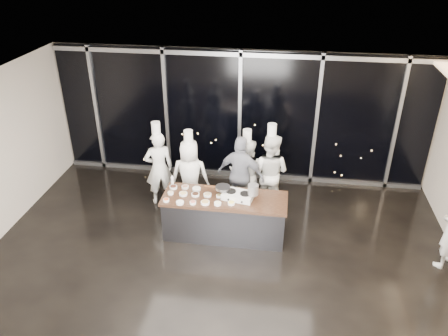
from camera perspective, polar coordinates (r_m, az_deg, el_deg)
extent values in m
plane|color=black|center=(8.42, -0.83, -12.31)|extent=(9.00, 9.00, 0.00)
cube|color=beige|center=(10.59, 2.14, 6.84)|extent=(9.00, 0.02, 3.20)
cube|color=silver|center=(6.78, -1.02, 8.63)|extent=(9.00, 7.00, 0.02)
cube|color=black|center=(10.53, 2.10, 6.72)|extent=(8.90, 0.04, 3.18)
cube|color=gray|center=(10.03, 2.22, 14.60)|extent=(8.90, 0.08, 0.10)
cube|color=gray|center=(11.16, 1.93, -0.79)|extent=(8.90, 0.08, 0.10)
cube|color=gray|center=(11.42, -16.33, 7.34)|extent=(0.08, 0.08, 3.20)
cube|color=gray|center=(10.82, -7.52, 7.09)|extent=(0.08, 0.08, 3.20)
cube|color=gray|center=(10.49, 2.07, 6.62)|extent=(0.08, 0.08, 3.20)
cube|color=gray|center=(10.46, 11.96, 5.95)|extent=(0.08, 0.08, 3.20)
cube|color=gray|center=(10.74, 21.59, 5.12)|extent=(0.08, 0.08, 3.20)
cube|color=#38383D|center=(8.87, 0.08, -6.49)|extent=(2.40, 0.80, 0.84)
cube|color=#48301E|center=(8.62, 0.08, -4.04)|extent=(2.46, 0.86, 0.06)
cube|color=silver|center=(8.55, 1.84, -3.60)|extent=(0.65, 0.47, 0.12)
cylinder|color=black|center=(8.55, 0.92, -3.04)|extent=(0.23, 0.23, 0.02)
cylinder|color=black|center=(8.48, 2.79, -3.37)|extent=(0.23, 0.23, 0.02)
cylinder|color=black|center=(8.44, 0.56, -4.15)|extent=(0.04, 0.03, 0.04)
cylinder|color=black|center=(8.37, 2.34, -4.48)|extent=(0.04, 0.03, 0.04)
cylinder|color=gray|center=(8.60, -0.15, -2.59)|extent=(0.35, 0.35, 0.05)
cube|color=#4C2B14|center=(8.67, -1.77, -2.25)|extent=(0.22, 0.07, 0.02)
cylinder|color=#A7A7A9|center=(8.40, 3.83, -2.82)|extent=(0.24, 0.24, 0.21)
cylinder|color=white|center=(8.55, -7.56, -4.19)|extent=(0.12, 0.12, 0.04)
cylinder|color=#E35925|center=(8.54, -7.57, -4.09)|extent=(0.10, 0.10, 0.01)
cylinder|color=white|center=(8.76, -7.00, -3.26)|extent=(0.12, 0.12, 0.04)
cylinder|color=beige|center=(8.75, -7.01, -3.17)|extent=(0.09, 0.09, 0.01)
cylinder|color=white|center=(8.95, -6.64, -2.50)|extent=(0.16, 0.16, 0.04)
cylinder|color=#361710|center=(8.94, -6.65, -2.41)|extent=(0.13, 0.13, 0.01)
cylinder|color=white|center=(8.44, -5.77, -4.52)|extent=(0.15, 0.15, 0.04)
cylinder|color=white|center=(8.44, -5.78, -4.42)|extent=(0.12, 0.12, 0.01)
cylinder|color=white|center=(8.70, -5.35, -3.40)|extent=(0.17, 0.17, 0.04)
cylinder|color=tan|center=(8.70, -5.35, -3.31)|extent=(0.14, 0.14, 0.01)
cylinder|color=white|center=(8.93, -5.10, -2.49)|extent=(0.14, 0.14, 0.04)
cylinder|color=#8C5A46|center=(8.92, -5.11, -2.40)|extent=(0.12, 0.12, 0.01)
cylinder|color=white|center=(8.42, -4.08, -4.54)|extent=(0.12, 0.12, 0.04)
cylinder|color=#C46150|center=(8.41, -4.09, -4.45)|extent=(0.10, 0.10, 0.01)
cylinder|color=white|center=(8.67, -3.76, -3.48)|extent=(0.16, 0.16, 0.04)
cylinder|color=black|center=(8.66, -3.76, -3.39)|extent=(0.13, 0.13, 0.01)
cylinder|color=white|center=(8.85, -3.60, -2.75)|extent=(0.17, 0.17, 0.04)
cylinder|color=silver|center=(8.84, -3.61, -2.66)|extent=(0.14, 0.14, 0.01)
cylinder|color=white|center=(8.41, -2.47, -4.54)|extent=(0.17, 0.17, 0.04)
cylinder|color=tan|center=(8.40, -2.48, -4.45)|extent=(0.14, 0.14, 0.01)
cylinder|color=white|center=(8.64, -2.17, -3.53)|extent=(0.16, 0.16, 0.04)
cylinder|color=tan|center=(8.63, -2.17, -3.44)|extent=(0.13, 0.13, 0.01)
cylinder|color=white|center=(8.37, -0.84, -4.67)|extent=(0.14, 0.14, 0.04)
cylinder|color=#F8FCC8|center=(8.36, -0.84, -4.58)|extent=(0.11, 0.11, 0.01)
cylinder|color=white|center=(8.60, -0.66, -3.67)|extent=(0.11, 0.11, 0.04)
cylinder|color=olive|center=(8.60, -0.66, -3.58)|extent=(0.09, 0.09, 0.01)
cylinder|color=white|center=(8.39, 0.97, -4.61)|extent=(0.14, 0.14, 0.04)
cylinder|color=#DFCB4A|center=(8.38, 0.97, -4.52)|extent=(0.11, 0.11, 0.01)
cylinder|color=white|center=(9.05, -6.77, -1.68)|extent=(0.06, 0.06, 0.17)
cone|color=white|center=(8.99, -6.81, -1.05)|extent=(0.05, 0.05, 0.06)
imported|color=white|center=(9.82, -8.48, -0.01)|extent=(0.75, 0.64, 1.74)
cylinder|color=white|center=(9.40, -8.89, 5.19)|extent=(0.25, 0.25, 0.26)
imported|color=white|center=(9.49, -4.46, -1.03)|extent=(0.86, 0.60, 1.68)
cylinder|color=white|center=(9.07, -4.68, 4.14)|extent=(0.21, 0.21, 0.26)
imported|color=white|center=(9.65, 2.91, -0.66)|extent=(0.84, 0.68, 1.62)
cylinder|color=white|center=(9.24, 3.05, 4.27)|extent=(0.21, 0.21, 0.26)
imported|color=#121D34|center=(9.36, 2.22, -0.99)|extent=(1.13, 0.69, 1.80)
imported|color=white|center=(9.53, 5.97, -0.55)|extent=(1.05, 0.93, 1.80)
cylinder|color=white|center=(9.09, 6.29, 4.97)|extent=(0.24, 0.24, 0.26)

